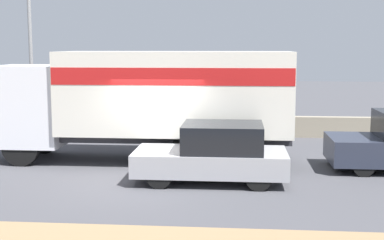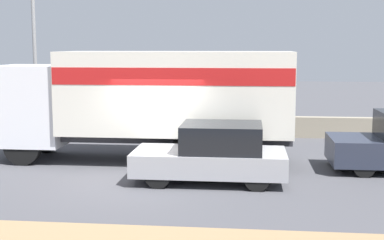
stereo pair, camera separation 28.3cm
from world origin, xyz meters
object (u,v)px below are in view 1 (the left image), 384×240
object	(u,v)px
box_truck	(149,95)
pedestrian	(52,113)
street_lamp	(29,11)
car_hatchback	(215,153)

from	to	relation	value
box_truck	pedestrian	distance (m)	5.99
street_lamp	car_hatchback	size ratio (longest dim) A/B	2.15
street_lamp	car_hatchback	xyz separation A→B (m)	(7.09, -6.15, -3.94)
car_hatchback	pedestrian	size ratio (longest dim) A/B	2.20
pedestrian	car_hatchback	bearing A→B (deg)	-44.10
box_truck	car_hatchback	distance (m)	3.27
street_lamp	pedestrian	world-z (taller)	street_lamp
box_truck	pedestrian	xyz separation A→B (m)	(-4.37, 3.95, -1.06)
street_lamp	car_hatchback	bearing A→B (deg)	-40.92
box_truck	car_hatchback	size ratio (longest dim) A/B	2.29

